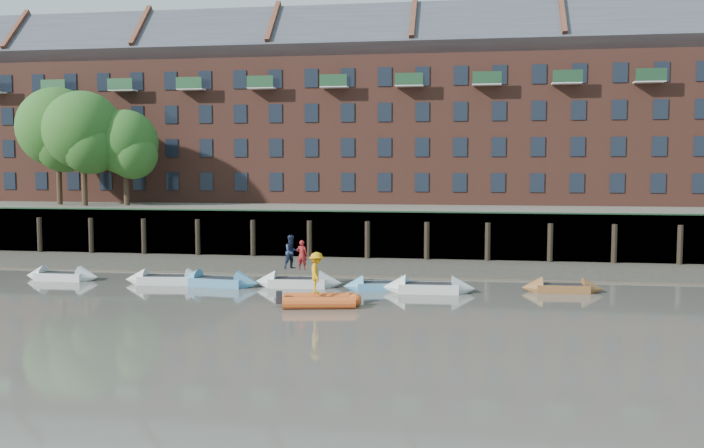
% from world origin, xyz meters
% --- Properties ---
extents(ground, '(220.00, 220.00, 0.00)m').
position_xyz_m(ground, '(0.00, 0.00, 0.00)').
color(ground, '#5E5950').
rests_on(ground, ground).
extents(foreshore, '(110.00, 8.00, 0.50)m').
position_xyz_m(foreshore, '(0.00, 18.00, 0.00)').
color(foreshore, '#3D382F').
rests_on(foreshore, ground).
extents(mud_band, '(110.00, 1.60, 0.10)m').
position_xyz_m(mud_band, '(0.00, 14.60, 0.00)').
color(mud_band, '#4C4336').
rests_on(mud_band, ground).
extents(river_wall, '(110.00, 1.23, 3.30)m').
position_xyz_m(river_wall, '(-0.00, 22.38, 1.59)').
color(river_wall, '#2D2A26').
rests_on(river_wall, ground).
extents(bank_terrace, '(110.00, 28.00, 3.20)m').
position_xyz_m(bank_terrace, '(0.00, 36.00, 1.60)').
color(bank_terrace, '#5E594D').
rests_on(bank_terrace, ground).
extents(apartment_terrace, '(80.60, 15.56, 20.98)m').
position_xyz_m(apartment_terrace, '(-0.00, 36.99, 12.82)').
color(apartment_terrace, brown).
rests_on(apartment_terrace, bank_terrace).
extents(tree_cluster, '(11.76, 7.74, 9.40)m').
position_xyz_m(tree_cluster, '(-25.62, 27.35, 9.00)').
color(tree_cluster, '#3A281C').
rests_on(tree_cluster, bank_terrace).
extents(rowboat_0, '(4.29, 1.26, 1.24)m').
position_xyz_m(rowboat_0, '(-17.63, 10.28, 0.22)').
color(rowboat_0, silver).
rests_on(rowboat_0, ground).
extents(rowboat_1, '(4.63, 1.80, 1.31)m').
position_xyz_m(rowboat_1, '(-11.33, 9.95, 0.23)').
color(rowboat_1, silver).
rests_on(rowboat_1, ground).
extents(rowboat_2, '(4.64, 1.81, 1.31)m').
position_xyz_m(rowboat_2, '(-8.33, 9.65, 0.23)').
color(rowboat_2, '#4C90BB').
rests_on(rowboat_2, ground).
extents(rowboat_3, '(4.74, 1.73, 1.35)m').
position_xyz_m(rowboat_3, '(-4.11, 10.07, 0.24)').
color(rowboat_3, silver).
rests_on(rowboat_3, ground).
extents(rowboat_4, '(4.15, 1.95, 1.16)m').
position_xyz_m(rowboat_4, '(0.39, 9.82, 0.21)').
color(rowboat_4, '#4C90BB').
rests_on(rowboat_4, ground).
extents(rowboat_5, '(4.70, 1.57, 1.35)m').
position_xyz_m(rowboat_5, '(2.78, 9.41, 0.24)').
color(rowboat_5, silver).
rests_on(rowboat_5, ground).
extents(rowboat_6, '(4.06, 1.32, 1.17)m').
position_xyz_m(rowboat_6, '(9.44, 10.55, 0.21)').
color(rowboat_6, brown).
rests_on(rowboat_6, ground).
extents(rib_tender, '(3.68, 2.27, 0.62)m').
position_xyz_m(rib_tender, '(-1.77, 4.97, 0.27)').
color(rib_tender, '#DA541D').
rests_on(rib_tender, ground).
extents(person_rower_a, '(0.59, 0.40, 1.56)m').
position_xyz_m(person_rower_a, '(-3.90, 10.16, 1.69)').
color(person_rower_a, maroon).
rests_on(person_rower_a, rowboat_3).
extents(person_rower_b, '(1.10, 1.10, 1.80)m').
position_xyz_m(person_rower_b, '(-4.50, 10.36, 1.81)').
color(person_rower_b, '#19233F').
rests_on(person_rower_b, rowboat_3).
extents(person_rib_crew, '(0.94, 1.34, 1.89)m').
position_xyz_m(person_rib_crew, '(-2.05, 5.02, 1.52)').
color(person_rib_crew, orange).
rests_on(person_rib_crew, rib_tender).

